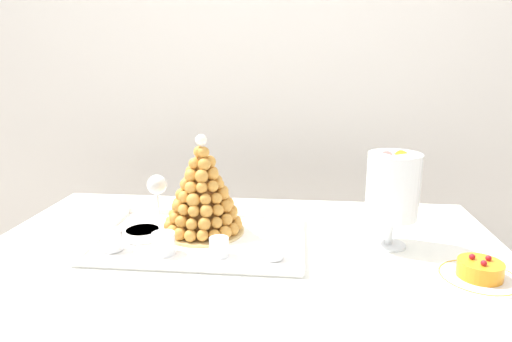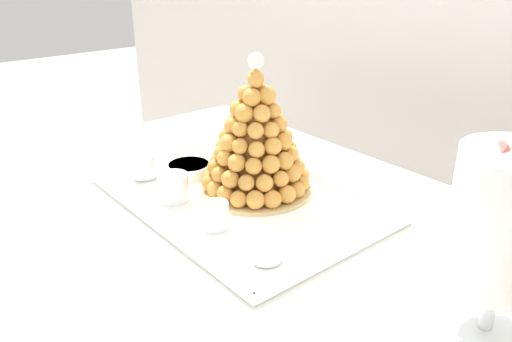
{
  "view_description": "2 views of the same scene",
  "coord_description": "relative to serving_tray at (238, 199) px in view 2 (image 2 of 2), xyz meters",
  "views": [
    {
      "loc": [
        0.14,
        -1.1,
        1.24
      ],
      "look_at": [
        0.03,
        0.05,
        0.95
      ],
      "focal_mm": 30.61,
      "sensor_mm": 36.0,
      "label": 1
    },
    {
      "loc": [
        0.63,
        -0.53,
        1.22
      ],
      "look_at": [
        -0.07,
        0.04,
        0.83
      ],
      "focal_mm": 35.61,
      "sensor_mm": 36.0,
      "label": 2
    }
  ],
  "objects": [
    {
      "name": "buffet_table",
      "position": [
        0.13,
        -0.04,
        -0.09
      ],
      "size": [
        1.47,
        0.92,
        0.74
      ],
      "color": "brown",
      "rests_on": "ground_plane"
    },
    {
      "name": "serving_tray",
      "position": [
        0.0,
        0.0,
        0.0
      ],
      "size": [
        0.59,
        0.4,
        0.02
      ],
      "color": "white",
      "rests_on": "buffet_table"
    },
    {
      "name": "croquembouche",
      "position": [
        -0.0,
        0.05,
        0.12
      ],
      "size": [
        0.24,
        0.24,
        0.29
      ],
      "color": "tan",
      "rests_on": "serving_tray"
    },
    {
      "name": "dessert_cup_left",
      "position": [
        -0.22,
        -0.1,
        0.03
      ],
      "size": [
        0.06,
        0.06,
        0.05
      ],
      "color": "silver",
      "rests_on": "serving_tray"
    },
    {
      "name": "dessert_cup_mid_left",
      "position": [
        -0.08,
        -0.11,
        0.03
      ],
      "size": [
        0.06,
        0.06,
        0.06
      ],
      "color": "silver",
      "rests_on": "serving_tray"
    },
    {
      "name": "dessert_cup_centre",
      "position": [
        0.07,
        -0.11,
        0.03
      ],
      "size": [
        0.05,
        0.05,
        0.05
      ],
      "color": "silver",
      "rests_on": "serving_tray"
    },
    {
      "name": "dessert_cup_mid_right",
      "position": [
        0.21,
        -0.11,
        0.02
      ],
      "size": [
        0.05,
        0.05,
        0.05
      ],
      "color": "silver",
      "rests_on": "serving_tray"
    },
    {
      "name": "creme_brulee_ramekin",
      "position": [
        -0.17,
        -0.01,
        0.02
      ],
      "size": [
        0.1,
        0.1,
        0.03
      ],
      "color": "white",
      "rests_on": "serving_tray"
    },
    {
      "name": "macaron_goblet",
      "position": [
        0.53,
        0.02,
        0.17
      ],
      "size": [
        0.14,
        0.14,
        0.28
      ],
      "color": "white",
      "rests_on": "buffet_table"
    },
    {
      "name": "wine_glass",
      "position": [
        -0.18,
        0.18,
        0.1
      ],
      "size": [
        0.06,
        0.06,
        0.15
      ],
      "color": "silver",
      "rests_on": "buffet_table"
    }
  ]
}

